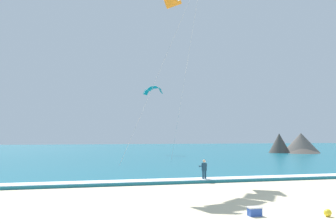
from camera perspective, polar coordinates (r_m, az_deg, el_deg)
sea at (r=87.13m, az=-5.98°, el=-5.85°), size 200.00×120.00×0.20m
surf_foam at (r=30.16m, az=10.94°, el=-9.82°), size 200.00×1.63×0.04m
surfboard at (r=28.86m, az=5.56°, el=-10.54°), size 0.72×1.46×0.09m
kitesurfer at (r=28.78m, az=5.53°, el=-8.73°), size 0.59×0.59×1.69m
kite_distant at (r=69.33m, az=-2.18°, el=3.49°), size 3.08×3.99×1.66m
headland_right at (r=75.84m, az=19.25°, el=-4.84°), size 9.72×8.46×4.04m
cooler_box at (r=17.29m, az=13.09°, el=-14.55°), size 0.58×0.38×0.40m
beach_ball at (r=18.11m, az=23.20°, el=-13.96°), size 0.33×0.33×0.33m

